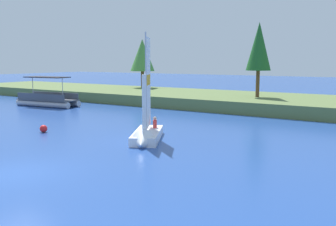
# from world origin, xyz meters

# --- Properties ---
(ground_plane) EXTENTS (200.00, 200.00, 0.00)m
(ground_plane) POSITION_xyz_m (0.00, 0.00, 0.00)
(ground_plane) COLOR #234793
(shore_bank) EXTENTS (80.00, 11.22, 1.08)m
(shore_bank) POSITION_xyz_m (0.00, 25.60, 0.54)
(shore_bank) COLOR #5B703D
(shore_bank) RESTS_ON ground
(shoreline_tree_left) EXTENTS (3.03, 3.03, 6.01)m
(shoreline_tree_left) POSITION_xyz_m (-15.48, 29.05, 5.09)
(shoreline_tree_left) COLOR brown
(shoreline_tree_left) RESTS_ON shore_bank
(shoreline_tree_midleft) EXTENTS (2.27, 2.27, 6.86)m
(shoreline_tree_midleft) POSITION_xyz_m (0.90, 25.01, 5.70)
(shoreline_tree_midleft) COLOR brown
(shoreline_tree_midleft) RESTS_ON shore_bank
(sailboat) EXTENTS (3.38, 4.71, 6.36)m
(sailboat) POSITION_xyz_m (0.87, 7.54, 0.51)
(sailboat) COLOR white
(sailboat) RESTS_ON ground
(pontoon_boat) EXTENTS (6.68, 2.81, 2.88)m
(pontoon_boat) POSITION_xyz_m (-17.00, 15.58, 0.66)
(pontoon_boat) COLOR #B2B2B7
(pontoon_boat) RESTS_ON ground
(channel_buoy) EXTENTS (0.47, 0.47, 0.47)m
(channel_buoy) POSITION_xyz_m (-6.16, 6.33, 0.23)
(channel_buoy) COLOR red
(channel_buoy) RESTS_ON ground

